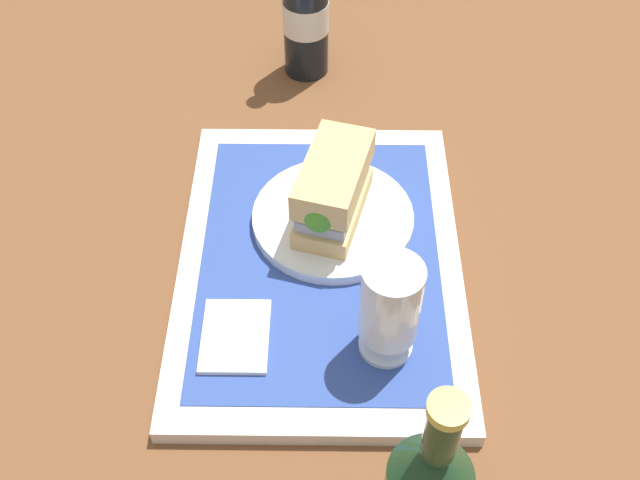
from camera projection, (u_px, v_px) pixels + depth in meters
ground_plane at (320, 268)px, 0.87m from camera, size 3.00×3.00×0.00m
tray at (320, 263)px, 0.86m from camera, size 0.44×0.32×0.02m
placemat at (320, 257)px, 0.85m from camera, size 0.38×0.27×0.00m
plate at (333, 218)px, 0.88m from camera, size 0.19×0.19×0.01m
sandwich at (333, 190)px, 0.84m from camera, size 0.14×0.10×0.08m
beer_glass at (390, 308)px, 0.72m from camera, size 0.06×0.06×0.12m
napkin_folded at (235, 336)px, 0.78m from camera, size 0.09×0.07×0.01m
second_bottle at (306, 7)px, 1.04m from camera, size 0.07×0.07×0.27m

